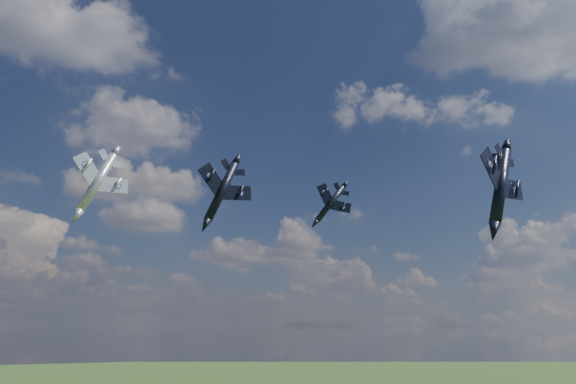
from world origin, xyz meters
name	(u,v)px	position (x,y,z in m)	size (l,w,h in m)	color
jet_lead_navy	(222,191)	(-4.96, 7.51, 81.32)	(9.08, 12.66, 2.62)	black
jet_right_navy	(501,186)	(28.70, -10.54, 81.37)	(11.73, 16.35, 3.38)	black
jet_high_navy	(330,203)	(27.34, 35.01, 87.86)	(9.18, 12.81, 2.65)	black
jet_left_silver	(97,182)	(-20.54, 19.53, 83.83)	(9.99, 13.93, 2.88)	#9DA0A7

